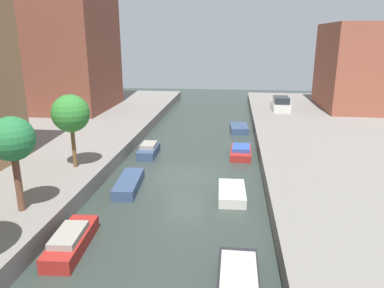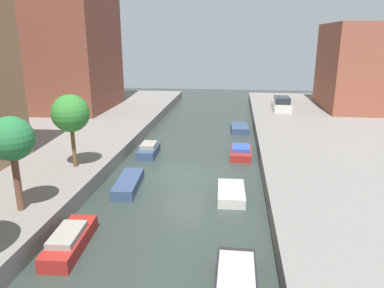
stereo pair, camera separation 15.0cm
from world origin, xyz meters
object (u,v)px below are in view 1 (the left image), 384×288
Objects in this scene: street_tree_1 at (12,140)px; parked_car at (281,104)px; moored_boat_right_2 at (232,193)px; moored_boat_left_1 at (71,241)px; moored_boat_right_4 at (239,128)px; moored_boat_right_1 at (238,287)px; moored_boat_right_3 at (241,152)px; moored_boat_left_3 at (149,150)px; street_tree_2 at (71,114)px; low_block_right at (370,67)px; moored_boat_left_2 at (129,184)px.

parked_car is (14.99, 26.60, -2.80)m from street_tree_1.
moored_boat_right_2 is at bearing 25.54° from street_tree_1.
moored_boat_left_1 is at bearing -113.19° from parked_car.
parked_car is at bearing 54.17° from moored_boat_right_4.
moored_boat_right_3 is (0.30, 16.02, -0.03)m from moored_boat_right_1.
moored_boat_left_1 is at bearing -138.27° from moored_boat_right_2.
parked_car reaches higher than moored_boat_left_3.
low_block_right is at bearing 42.56° from street_tree_2.
moored_boat_left_1 is 6.75m from moored_boat_left_2.
low_block_right is at bearing 38.43° from moored_boat_left_3.
parked_car is 0.98× the size of moored_boat_right_1.
parked_car is (14.99, 20.57, -2.77)m from street_tree_2.
moored_boat_left_3 is 10.99m from moored_boat_right_4.
low_block_right is 37.61m from moored_boat_left_1.
parked_car is at bearing 76.77° from moored_boat_right_2.
moored_boat_right_1 is at bearing -87.84° from moored_boat_right_2.
moored_boat_right_4 is (7.38, 21.62, -0.11)m from moored_boat_left_1.
street_tree_1 is 0.99× the size of moored_boat_right_1.
parked_car is 14.91m from moored_boat_right_3.
street_tree_2 reaches higher than moored_boat_right_2.
moored_boat_right_2 is at bearing -91.98° from moored_boat_right_4.
moored_boat_left_3 is at bearing 74.15° from street_tree_1.
parked_car is at bearing 80.89° from moored_boat_right_1.
moored_boat_right_1 reaches higher than moored_boat_right_2.
parked_car reaches higher than moored_boat_right_2.
low_block_right reaches higher than moored_boat_right_4.
moored_boat_right_1 is at bearing -66.05° from moored_boat_left_3.
street_tree_2 is 5.50m from moored_boat_left_2.
parked_car is 7.99m from moored_boat_right_4.
street_tree_1 is 1.46× the size of moored_boat_left_3.
moored_boat_left_1 reaches higher than moored_boat_left_2.
moored_boat_left_3 is (-21.45, -17.02, -5.25)m from low_block_right.
moored_boat_left_3 is (-11.65, -14.82, -1.21)m from parked_car.
moored_boat_left_1 is 0.97× the size of moored_boat_left_2.
parked_car is 1.44× the size of moored_boat_left_3.
street_tree_2 is at bearing -126.19° from moored_boat_right_4.
moored_boat_right_3 reaches higher than moored_boat_right_2.
moored_boat_right_1 is 16.02m from moored_boat_right_3.
moored_boat_right_2 is at bearing -103.23° from parked_car.
moored_boat_left_1 is at bearing -25.15° from street_tree_1.
street_tree_1 is at bearing -130.01° from moored_boat_right_3.
street_tree_1 is 30.66m from parked_car.
moored_boat_left_3 reaches higher than moored_boat_right_3.
moored_boat_left_2 is (0.62, 6.72, -0.09)m from moored_boat_left_1.
moored_boat_right_3 is at bearing 61.71° from moored_boat_left_1.
moored_boat_right_1 is at bearing -53.65° from moored_boat_left_2.
moored_boat_right_3 is at bearing 88.93° from moored_boat_right_1.
parked_car is 30.49m from moored_boat_left_1.
low_block_right is at bearing 47.95° from moored_boat_left_2.
street_tree_1 is at bearing 160.67° from moored_boat_right_1.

